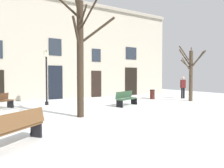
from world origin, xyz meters
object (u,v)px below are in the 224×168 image
at_px(tree_near_facade, 191,72).
at_px(bench_far_corner, 126,98).
at_px(streetlamp, 46,71).
at_px(litter_bin, 152,94).
at_px(tree_left_of_center, 80,52).
at_px(person_by_shop_door, 183,86).
at_px(bench_by_litter_bin, 16,128).

distance_m(tree_near_facade, bench_far_corner, 5.70).
height_order(streetlamp, bench_far_corner, streetlamp).
relative_size(tree_near_facade, litter_bin, 5.37).
bearing_deg(bench_far_corner, litter_bin, 4.15).
xyz_separation_m(tree_near_facade, tree_left_of_center, (-9.09, -1.53, 0.72)).
xyz_separation_m(tree_near_facade, person_by_shop_door, (0.99, 1.54, -1.12)).
bearing_deg(person_by_shop_door, tree_left_of_center, 35.51).
distance_m(tree_near_facade, litter_bin, 3.34).
relative_size(streetlamp, bench_by_litter_bin, 2.20).
xyz_separation_m(tree_left_of_center, litter_bin, (7.52, 3.90, -2.48)).
height_order(bench_by_litter_bin, person_by_shop_door, person_by_shop_door).
relative_size(streetlamp, bench_far_corner, 1.89).
bearing_deg(litter_bin, bench_far_corner, -152.13).
bearing_deg(streetlamp, person_by_shop_door, -8.50).
height_order(litter_bin, bench_by_litter_bin, bench_by_litter_bin).
relative_size(tree_near_facade, bench_far_corner, 2.22).
relative_size(bench_by_litter_bin, person_by_shop_door, 0.87).
bearing_deg(tree_near_facade, litter_bin, 123.44).
height_order(tree_left_of_center, bench_far_corner, tree_left_of_center).
relative_size(litter_bin, bench_far_corner, 0.41).
relative_size(tree_left_of_center, litter_bin, 7.34).
distance_m(tree_left_of_center, litter_bin, 8.82).
height_order(streetlamp, person_by_shop_door, streetlamp).
height_order(tree_near_facade, tree_left_of_center, tree_left_of_center).
xyz_separation_m(bench_far_corner, person_by_shop_door, (6.42, 1.21, 0.57)).
bearing_deg(person_by_shop_door, tree_near_facade, 75.87).
relative_size(litter_bin, bench_by_litter_bin, 0.48).
distance_m(bench_far_corner, person_by_shop_door, 6.56).
height_order(tree_left_of_center, streetlamp, tree_left_of_center).
xyz_separation_m(bench_by_litter_bin, person_by_shop_door, (12.80, 5.73, 0.55)).
relative_size(tree_near_facade, bench_by_litter_bin, 2.57).
relative_size(tree_left_of_center, person_by_shop_door, 3.06).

